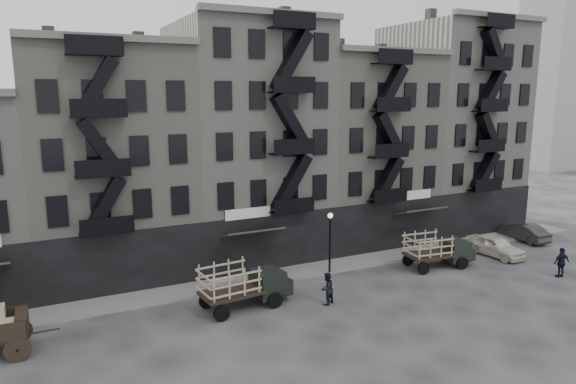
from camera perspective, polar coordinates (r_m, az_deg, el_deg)
name	(u,v)px	position (r m, az deg, el deg)	size (l,w,h in m)	color
ground	(309,295)	(32.12, 2.35, -11.32)	(140.00, 140.00, 0.00)	#38383A
sidewalk	(283,274)	(35.20, -0.60, -9.13)	(55.00, 2.50, 0.15)	slate
building_midwest	(109,164)	(36.43, -19.29, 2.99)	(10.00, 11.35, 16.20)	gray
building_center	(247,142)	(38.79, -4.53, 5.51)	(10.00, 11.35, 18.20)	gray
building_mideast	(358,149)	(43.57, 7.84, 4.73)	(10.00, 11.35, 16.20)	gray
building_east	(450,128)	(49.72, 17.56, 6.83)	(10.00, 11.35, 19.20)	gray
lamp_post	(330,235)	(34.76, 4.69, -4.74)	(0.36, 0.36, 4.28)	black
stake_truck_west	(244,282)	(29.89, -4.95, -9.94)	(5.53, 2.67, 2.69)	black
stake_truck_east	(438,248)	(37.85, 16.32, -5.94)	(5.23, 2.58, 2.54)	black
car_east	(495,246)	(42.07, 22.03, -5.56)	(1.84, 4.58, 1.56)	beige
car_far	(524,232)	(47.29, 24.76, -4.06)	(1.52, 4.37, 1.44)	#27272A
pedestrian_mid	(327,289)	(30.47, 4.34, -10.66)	(0.94, 0.73, 1.94)	black
policeman	(561,262)	(39.14, 28.10, -6.92)	(1.20, 0.50, 2.05)	black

